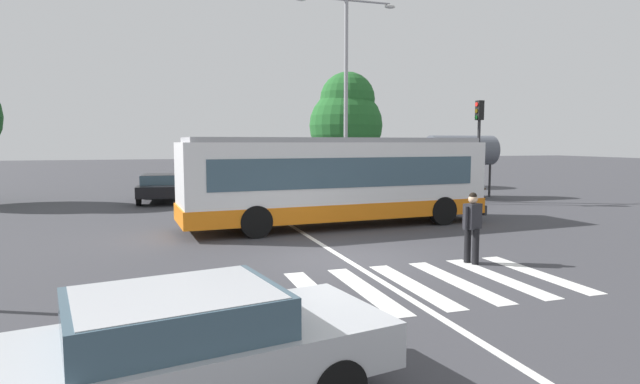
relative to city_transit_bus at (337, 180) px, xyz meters
name	(u,v)px	position (x,y,z in m)	size (l,w,h in m)	color
ground_plane	(345,259)	(-1.50, -4.83, -1.59)	(160.00, 160.00, 0.00)	#3D3D42
city_transit_bus	(337,180)	(0.00, 0.00, 0.00)	(10.92, 3.29, 3.06)	black
pedestrian_crossing_street	(472,224)	(1.22, -6.23, -0.62)	(0.56, 0.38, 1.72)	black
foreground_sedan	(183,344)	(-5.72, -11.17, -0.82)	(4.76, 2.63, 1.35)	black
parked_car_black	(159,186)	(-5.82, 9.47, -0.82)	(2.11, 4.61, 1.35)	black
parked_car_charcoal	(212,184)	(-3.19, 10.19, -0.82)	(2.18, 4.63, 1.35)	black
parked_car_blue	(264,182)	(-0.46, 10.21, -0.82)	(2.14, 4.62, 1.35)	black
traffic_light_far_corner	(479,135)	(8.46, 3.98, 1.65)	(0.33, 0.32, 4.83)	#28282B
bus_stop_shelter	(461,152)	(9.20, 6.54, 0.83)	(3.71, 1.54, 3.25)	#28282B
twin_arm_street_lamp	(346,77)	(3.15, 7.48, 4.52)	(5.25, 0.32, 9.97)	#939399
background_tree_right	(346,118)	(6.07, 15.12, 2.91)	(4.80, 4.80, 7.48)	brown
crosswalk_painted_stripes	(434,283)	(-0.52, -7.49, -1.58)	(5.59, 3.39, 0.01)	silver
lane_center_line	(320,244)	(-1.50, -2.83, -1.58)	(0.16, 24.00, 0.01)	silver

